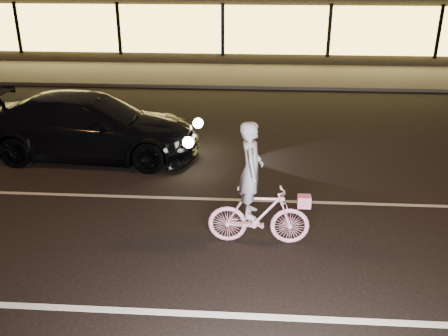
{
  "coord_description": "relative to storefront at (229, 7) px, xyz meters",
  "views": [
    {
      "loc": [
        1.55,
        -6.97,
        4.55
      ],
      "look_at": [
        1.03,
        0.6,
        1.3
      ],
      "focal_mm": 40.0,
      "sensor_mm": 36.0,
      "label": 1
    }
  ],
  "objects": [
    {
      "name": "lane_stripe_far",
      "position": [
        0.0,
        -16.97,
        -2.14
      ],
      "size": [
        60.0,
        0.1,
        0.01
      ],
      "primitive_type": "cube",
      "color": "gray",
      "rests_on": "ground"
    },
    {
      "name": "storefront",
      "position": [
        0.0,
        0.0,
        0.0
      ],
      "size": [
        25.4,
        8.42,
        4.2
      ],
      "color": "black",
      "rests_on": "ground"
    },
    {
      "name": "sidewalk",
      "position": [
        0.0,
        -5.97,
        -2.09
      ],
      "size": [
        30.0,
        4.0,
        0.12
      ],
      "primitive_type": "cube",
      "color": "#383533",
      "rests_on": "ground"
    },
    {
      "name": "cyclist",
      "position": [
        1.59,
        -18.53,
        -1.38
      ],
      "size": [
        1.72,
        0.59,
        2.17
      ],
      "rotation": [
        0.0,
        0.0,
        1.57
      ],
      "color": "#FF519C",
      "rests_on": "ground"
    },
    {
      "name": "lane_stripe_near",
      "position": [
        0.0,
        -20.47,
        -2.14
      ],
      "size": [
        60.0,
        0.12,
        0.01
      ],
      "primitive_type": "cube",
      "color": "silver",
      "rests_on": "ground"
    },
    {
      "name": "sedan",
      "position": [
        -2.44,
        -14.77,
        -1.39
      ],
      "size": [
        5.31,
        2.34,
        1.51
      ],
      "rotation": [
        0.0,
        0.0,
        1.53
      ],
      "color": "black",
      "rests_on": "ground"
    },
    {
      "name": "ground",
      "position": [
        0.0,
        -18.97,
        -2.15
      ],
      "size": [
        90.0,
        90.0,
        0.0
      ],
      "primitive_type": "plane",
      "color": "black",
      "rests_on": "ground"
    }
  ]
}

